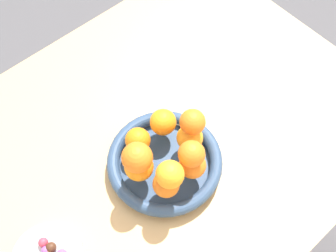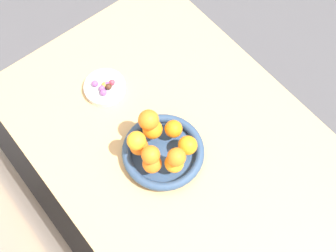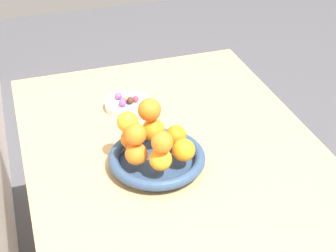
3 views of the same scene
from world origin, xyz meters
The scene contains 21 objects.
dining_table centered at (0.00, 0.00, 0.65)m, with size 1.10×0.76×0.74m.
fruit_bowl centered at (-0.01, 0.06, 0.76)m, with size 0.24×0.24×0.04m.
candy_dish centered at (0.28, 0.07, 0.75)m, with size 0.13×0.13×0.02m, color silver.
orange_0 centered at (-0.03, 0.12, 0.81)m, with size 0.05×0.05×0.05m, color orange.
orange_1 centered at (-0.07, 0.07, 0.81)m, with size 0.05×0.05×0.05m, color orange.
orange_2 centered at (-0.05, 0.01, 0.81)m, with size 0.06×0.06×0.06m, color orange.
orange_3 centered at (0.01, 0.01, 0.81)m, with size 0.05×0.05×0.05m, color orange.
orange_4 centered at (0.05, 0.06, 0.81)m, with size 0.06×0.06×0.06m, color orange.
orange_5 centered at (0.03, 0.12, 0.81)m, with size 0.05×0.05×0.05m, color orange.
orange_6 centered at (0.03, 0.12, 0.86)m, with size 0.05×0.05×0.05m, color orange.
orange_7 centered at (0.05, 0.06, 0.87)m, with size 0.06×0.06×0.06m, color orange.
orange_8 centered at (-0.03, 0.12, 0.86)m, with size 0.05×0.05×0.05m, color orange.
orange_9 centered at (-0.08, 0.07, 0.86)m, with size 0.05×0.05×0.05m, color orange.
candy_ball_0 centered at (0.26, 0.08, 0.77)m, with size 0.02×0.02×0.02m, color #8C4C99.
candy_ball_1 centered at (0.26, 0.06, 0.77)m, with size 0.02×0.02×0.02m, color #472819.
candy_ball_2 centered at (0.28, 0.07, 0.77)m, with size 0.02×0.02×0.02m, color gold.
candy_ball_3 centered at (0.27, 0.08, 0.77)m, with size 0.02×0.02×0.02m, color #8C4C99.
candy_ball_4 centered at (0.28, 0.07, 0.77)m, with size 0.02×0.02×0.02m, color gold.
candy_ball_5 centered at (0.30, 0.09, 0.77)m, with size 0.02×0.02×0.02m, color #8C4C99.
candy_ball_6 centered at (0.27, 0.04, 0.77)m, with size 0.02×0.02×0.02m, color #C6384C.
candy_ball_7 centered at (0.27, 0.06, 0.77)m, with size 0.02×0.02×0.02m, color #8C4C99.
Camera 3 is at (-0.97, 0.35, 1.54)m, focal length 55.00 mm.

